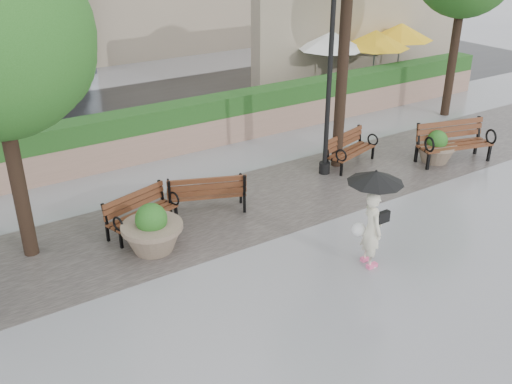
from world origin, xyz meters
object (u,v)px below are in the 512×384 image
bench_1 (142,220)px  lamppost (328,97)px  bench_2 (207,200)px  pedestrian (373,209)px  planter_right (436,150)px  bench_4 (453,151)px  planter_left (152,233)px  bench_3 (350,156)px

bench_1 → lamppost: lamppost is taller
bench_2 → pedestrian: 3.97m
planter_right → bench_1: bearing=174.8°
lamppost → pedestrian: size_ratio=2.41×
planter_right → bench_4: bearing=-31.8°
bench_2 → planter_left: size_ratio=1.52×
bench_2 → lamppost: bearing=-154.6°
bench_2 → pedestrian: (1.54, -3.55, 0.88)m
bench_1 → lamppost: size_ratio=0.36×
planter_right → planter_left: bearing=-179.3°
bench_3 → pedestrian: bearing=-142.9°
planter_right → pedestrian: size_ratio=0.56×
bench_2 → bench_3: 4.48m
bench_2 → bench_4: size_ratio=0.86×
bench_1 → planter_right: size_ratio=1.56×
lamppost → planter_left: bearing=-167.9°
bench_3 → pedestrian: pedestrian is taller
bench_1 → planter_left: 0.86m
bench_4 → lamppost: (-3.38, 1.27, 1.70)m
bench_1 → bench_2: bearing=-14.6°
bench_2 → planter_left: bearing=50.2°
bench_2 → planter_left: (-1.69, -0.91, 0.12)m
lamppost → pedestrian: (-2.01, -3.77, -0.87)m
bench_3 → planter_left: (-6.16, -1.18, 0.14)m
bench_4 → planter_right: size_ratio=2.01×
planter_right → lamppost: (-2.98, 1.02, 1.68)m
bench_3 → bench_2: bearing=168.0°
bench_1 → planter_right: planter_right is taller
bench_2 → bench_3: bench_2 is taller
pedestrian → lamppost: bearing=-10.4°
bench_2 → pedestrian: pedestrian is taller
bench_3 → bench_4: bench_4 is taller
lamppost → planter_right: bearing=-18.8°
bench_2 → bench_4: (6.93, -1.05, 0.05)m
bench_3 → pedestrian: (-2.93, -3.82, 0.89)m
bench_1 → bench_2: size_ratio=0.90×
bench_2 → bench_4: bearing=-166.7°
planter_left → pedestrian: (3.23, -2.65, 0.75)m
bench_2 → pedestrian: bearing=135.3°
bench_3 → lamppost: (-0.92, -0.05, 1.77)m
pedestrian → bench_1: bearing=59.2°
bench_3 → lamppost: size_ratio=0.38×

